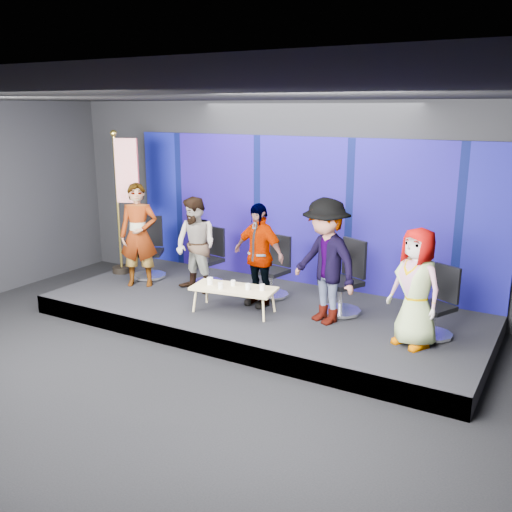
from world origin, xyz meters
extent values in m
plane|color=black|center=(0.00, 0.00, 0.00)|extent=(10.00, 10.00, 0.00)
cube|color=black|center=(0.00, 4.00, 1.75)|extent=(10.00, 0.02, 3.50)
cube|color=black|center=(0.00, 0.00, 3.50)|extent=(10.00, 8.00, 0.02)
cube|color=black|center=(0.00, 2.50, 0.15)|extent=(7.00, 3.00, 0.30)
cube|color=navy|center=(0.00, 3.95, 1.60)|extent=(7.00, 0.08, 2.60)
cylinder|color=silver|center=(-2.56, 2.77, 0.33)|extent=(0.86, 0.86, 0.06)
cylinder|color=silver|center=(-2.56, 2.77, 0.57)|extent=(0.07, 0.07, 0.42)
cube|color=black|center=(-2.56, 2.77, 0.79)|extent=(0.69, 0.69, 0.07)
cube|color=black|center=(-2.68, 2.99, 1.13)|extent=(0.43, 0.27, 0.58)
imported|color=black|center=(-2.39, 2.35, 1.21)|extent=(0.79, 0.70, 1.82)
cylinder|color=silver|center=(-1.39, 2.99, 0.33)|extent=(0.66, 0.66, 0.06)
cylinder|color=silver|center=(-1.39, 2.99, 0.55)|extent=(0.07, 0.07, 0.38)
cube|color=black|center=(-1.39, 2.99, 0.74)|extent=(0.53, 0.53, 0.07)
cube|color=black|center=(-1.35, 3.21, 1.05)|extent=(0.42, 0.12, 0.52)
imported|color=black|center=(-1.30, 2.55, 1.12)|extent=(0.89, 0.75, 1.64)
cylinder|color=silver|center=(-0.06, 2.95, 0.33)|extent=(0.67, 0.67, 0.06)
cylinder|color=silver|center=(-0.06, 2.95, 0.55)|extent=(0.07, 0.07, 0.38)
cube|color=black|center=(-0.06, 2.95, 0.74)|extent=(0.54, 0.54, 0.07)
cube|color=black|center=(-0.02, 3.18, 1.06)|extent=(0.42, 0.13, 0.53)
imported|color=black|center=(-0.06, 2.50, 1.13)|extent=(1.03, 0.58, 1.65)
cylinder|color=silver|center=(1.24, 2.77, 0.33)|extent=(0.85, 0.85, 0.06)
cylinder|color=silver|center=(1.24, 2.77, 0.58)|extent=(0.07, 0.07, 0.43)
cube|color=black|center=(1.24, 2.77, 0.79)|extent=(0.68, 0.68, 0.07)
cube|color=black|center=(1.35, 3.01, 1.15)|extent=(0.45, 0.24, 0.59)
imported|color=black|center=(1.16, 2.33, 1.22)|extent=(1.37, 1.12, 1.85)
cylinder|color=silver|center=(2.70, 2.55, 0.33)|extent=(0.74, 0.74, 0.06)
cylinder|color=silver|center=(2.70, 2.55, 0.54)|extent=(0.07, 0.07, 0.37)
cube|color=black|center=(2.70, 2.55, 0.73)|extent=(0.59, 0.59, 0.07)
cube|color=black|center=(2.80, 2.75, 1.03)|extent=(0.39, 0.22, 0.51)
imported|color=black|center=(2.53, 2.13, 1.10)|extent=(0.93, 0.80, 1.60)
cube|color=tan|center=(-0.21, 2.01, 0.68)|extent=(1.37, 0.74, 0.04)
cylinder|color=tan|center=(-0.74, 1.71, 0.48)|extent=(0.04, 0.04, 0.36)
cylinder|color=tan|center=(-0.81, 2.13, 0.48)|extent=(0.04, 0.04, 0.36)
cylinder|color=tan|center=(0.38, 1.88, 0.48)|extent=(0.04, 0.04, 0.36)
cylinder|color=tan|center=(0.32, 2.31, 0.48)|extent=(0.04, 0.04, 0.36)
cylinder|color=white|center=(-0.61, 1.95, 0.75)|extent=(0.09, 0.09, 0.11)
cylinder|color=white|center=(-0.35, 1.86, 0.75)|extent=(0.08, 0.08, 0.09)
cylinder|color=white|center=(-0.27, 2.08, 0.74)|extent=(0.07, 0.07, 0.09)
cylinder|color=white|center=(0.03, 2.02, 0.75)|extent=(0.08, 0.08, 0.09)
cylinder|color=white|center=(0.24, 2.10, 0.75)|extent=(0.08, 0.08, 0.09)
cylinder|color=black|center=(-3.25, 2.79, 0.36)|extent=(0.36, 0.36, 0.11)
cylinder|color=gold|center=(-3.25, 2.79, 1.64)|extent=(0.05, 0.05, 2.46)
sphere|color=gold|center=(-3.25, 2.79, 2.92)|extent=(0.12, 0.12, 0.12)
cube|color=red|center=(-3.03, 2.85, 2.25)|extent=(0.42, 0.22, 1.17)
camera|label=1|loc=(4.26, -5.05, 3.39)|focal=40.00mm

